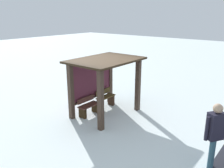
{
  "coord_description": "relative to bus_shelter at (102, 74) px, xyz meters",
  "views": [
    {
      "loc": [
        -6.62,
        -5.69,
        3.89
      ],
      "look_at": [
        -0.0,
        -0.31,
        1.31
      ],
      "focal_mm": 37.6,
      "sensor_mm": 36.0,
      "label": 1
    }
  ],
  "objects": [
    {
      "name": "ground_plane",
      "position": [
        0.0,
        -0.21,
        -1.64
      ],
      "size": [
        60.0,
        60.0,
        0.0
      ],
      "primitive_type": "plane",
      "color": "white"
    },
    {
      "name": "bus_shelter",
      "position": [
        0.0,
        0.0,
        0.0
      ],
      "size": [
        2.77,
        1.98,
        2.23
      ],
      "color": "#3E2D23",
      "rests_on": "ground"
    },
    {
      "name": "bench_left_inside",
      "position": [
        -0.51,
        0.26,
        -1.32
      ],
      "size": [
        0.92,
        0.38,
        0.71
      ],
      "color": "#4E2B23",
      "rests_on": "ground"
    },
    {
      "name": "bench_center_inside",
      "position": [
        0.51,
        0.26,
        -1.28
      ],
      "size": [
        0.92,
        0.34,
        0.78
      ],
      "color": "#4F3F1F",
      "rests_on": "ground"
    },
    {
      "name": "person_walking",
      "position": [
        -0.95,
        -4.58,
        -0.57
      ],
      "size": [
        0.54,
        0.44,
        1.81
      ],
      "color": "#222031",
      "rests_on": "ground"
    }
  ]
}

